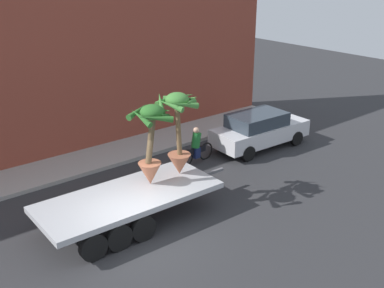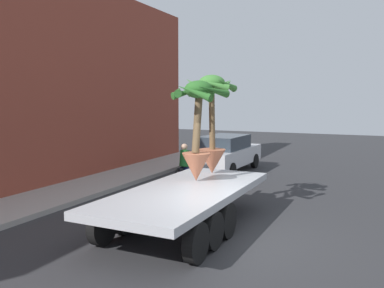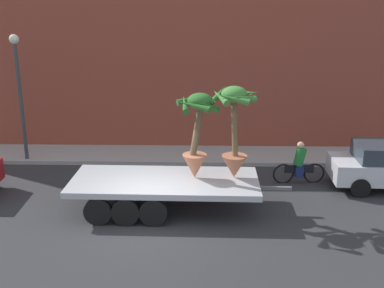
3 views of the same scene
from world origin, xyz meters
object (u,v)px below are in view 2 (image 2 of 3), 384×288
at_px(flatbed_trailer, 182,200).
at_px(parked_car, 226,153).
at_px(potted_palm_middle, 197,126).
at_px(potted_palm_rear, 212,119).
at_px(cyclist, 184,167).

distance_m(flatbed_trailer, parked_car, 8.16).
distance_m(potted_palm_middle, parked_car, 7.11).
height_order(potted_palm_middle, parked_car, potted_palm_middle).
bearing_deg(potted_palm_rear, flatbed_trailer, -175.15).
xyz_separation_m(cyclist, parked_car, (3.18, -0.43, 0.16)).
bearing_deg(parked_car, cyclist, 172.29).
bearing_deg(potted_palm_middle, flatbed_trailer, -172.66).
bearing_deg(potted_palm_rear, potted_palm_middle, -178.00).
height_order(potted_palm_rear, cyclist, potted_palm_rear).
bearing_deg(cyclist, potted_palm_middle, -149.31).
relative_size(potted_palm_middle, cyclist, 1.42).
bearing_deg(potted_palm_rear, parked_car, 16.18).
distance_m(potted_palm_rear, parked_car, 6.12).
relative_size(flatbed_trailer, potted_palm_rear, 2.37).
height_order(potted_palm_rear, parked_car, potted_palm_rear).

